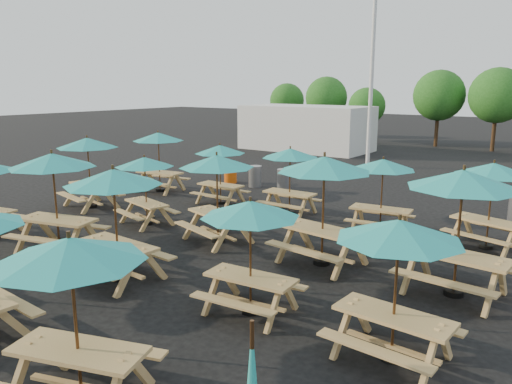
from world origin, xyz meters
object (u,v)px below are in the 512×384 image
Objects in this scene: picnic_unit_11 at (290,157)px; picnic_unit_18 at (463,188)px; picnic_unit_6 at (145,166)px; picnic_unit_17 at (399,239)px; waste_bin_1 at (255,176)px; picnic_unit_7 at (220,153)px; picnic_unit_9 at (114,185)px; picnic_unit_19 at (493,175)px; picnic_unit_3 at (158,141)px; waste_bin_0 at (230,173)px; picnic_unit_15 at (383,169)px; picnic_unit_14 at (324,171)px; waste_bin_2 at (284,180)px; picnic_unit_2 at (88,147)px; picnic_unit_12 at (71,261)px; picnic_unit_10 at (217,167)px; picnic_unit_5 at (53,167)px; picnic_unit_13 at (250,217)px.

picnic_unit_18 is at bearing -31.47° from picnic_unit_11.
picnic_unit_6 is 9.25m from picnic_unit_17.
picnic_unit_11 is 2.48× the size of waste_bin_1.
picnic_unit_7 is 2.41× the size of waste_bin_1.
picnic_unit_9 is 6.94m from picnic_unit_18.
picnic_unit_19 reaches higher than picnic_unit_7.
picnic_unit_3 is 0.91× the size of picnic_unit_18.
picnic_unit_11 is at bearing -31.49° from waste_bin_0.
picnic_unit_3 reaches higher than picnic_unit_6.
picnic_unit_15 is at bearing -159.72° from picnic_unit_19.
picnic_unit_17 is at bearing -40.05° from picnic_unit_14.
waste_bin_2 is at bearing 77.97° from picnic_unit_7.
picnic_unit_19 is (8.67, 0.23, 0.12)m from picnic_unit_7.
picnic_unit_9 is 11.13m from waste_bin_0.
picnic_unit_9 reaches higher than picnic_unit_17.
picnic_unit_18 reaches higher than waste_bin_2.
picnic_unit_2 is at bearing -111.96° from waste_bin_1.
picnic_unit_15 is at bearing 117.06° from picnic_unit_17.
picnic_unit_15 is (9.19, -0.25, -0.18)m from picnic_unit_3.
picnic_unit_7 is 2.41× the size of waste_bin_0.
picnic_unit_17 reaches higher than picnic_unit_7.
picnic_unit_11 is 0.89× the size of picnic_unit_12.
picnic_unit_10 is 6.63m from picnic_unit_17.
picnic_unit_2 is 0.99× the size of picnic_unit_9.
picnic_unit_10 is 8.33m from waste_bin_0.
picnic_unit_14 is at bearing -39.20° from waste_bin_0.
picnic_unit_2 is 3.22m from picnic_unit_3.
picnic_unit_5 is at bearing -77.66° from waste_bin_0.
picnic_unit_11 is 5.96m from picnic_unit_19.
picnic_unit_19 is 2.63× the size of waste_bin_1.
picnic_unit_5 is at bearing -156.89° from picnic_unit_18.
picnic_unit_18 reaches higher than picnic_unit_7.
waste_bin_0 is at bearing 147.08° from picnic_unit_11.
waste_bin_2 is (-5.17, 6.39, -1.77)m from picnic_unit_14.
picnic_unit_15 is at bearing 42.47° from picnic_unit_6.
picnic_unit_15 is at bearing -6.41° from picnic_unit_11.
picnic_unit_10 is at bearing -72.15° from waste_bin_2.
picnic_unit_6 is 2.82m from picnic_unit_10.
picnic_unit_12 is at bearing -99.48° from picnic_unit_13.
picnic_unit_6 is 5.91m from picnic_unit_14.
picnic_unit_17 reaches higher than picnic_unit_15.
picnic_unit_18 is at bearing 3.79° from picnic_unit_5.
picnic_unit_18 is 3.51m from picnic_unit_19.
picnic_unit_10 is at bearing 96.71° from picnic_unit_12.
picnic_unit_5 is 9.59m from waste_bin_2.
picnic_unit_15 is 6.30m from waste_bin_2.
picnic_unit_18 is at bearing 46.00° from picnic_unit_12.
picnic_unit_10 reaches higher than picnic_unit_6.
picnic_unit_2 is 12.03m from picnic_unit_18.
picnic_unit_5 is 4.03m from picnic_unit_10.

